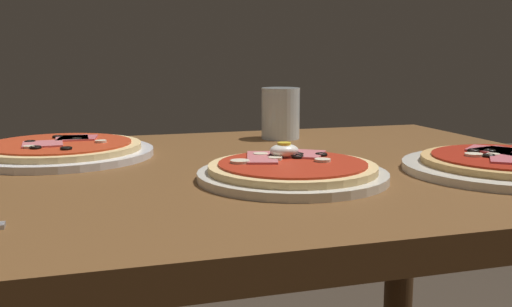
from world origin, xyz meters
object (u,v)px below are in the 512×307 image
(pizza_across_right, at_px, (60,150))
(water_glass_near, at_px, (281,117))
(pizza_foreground, at_px, (292,171))
(pizza_across_left, at_px, (509,165))
(dining_table, at_px, (213,237))

(pizza_across_right, relative_size, water_glass_near, 3.03)
(pizza_foreground, xyz_separation_m, water_glass_near, (0.12, 0.39, 0.03))
(pizza_across_left, height_order, pizza_across_right, same)
(pizza_across_left, xyz_separation_m, pizza_across_right, (-0.65, 0.34, 0.00))
(pizza_foreground, height_order, pizza_across_left, pizza_foreground)
(pizza_across_left, bearing_deg, water_glass_near, 115.94)
(pizza_foreground, distance_m, pizza_across_left, 0.33)
(dining_table, bearing_deg, pizza_across_right, 142.18)
(pizza_foreground, relative_size, water_glass_near, 2.56)
(pizza_foreground, bearing_deg, pizza_across_right, 137.38)
(pizza_across_left, relative_size, pizza_across_right, 0.99)
(pizza_foreground, distance_m, pizza_across_right, 0.43)
(pizza_foreground, bearing_deg, water_glass_near, 73.00)
(water_glass_near, bearing_deg, pizza_across_left, -64.06)
(dining_table, distance_m, water_glass_near, 0.38)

